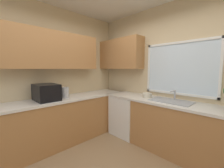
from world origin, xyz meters
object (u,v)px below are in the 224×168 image
kettle (65,92)px  sink_assembly (171,101)px  dishwasher (127,115)px  bowl (147,95)px  microwave (46,92)px

kettle → sink_assembly: kettle is taller
kettle → sink_assembly: bearing=36.5°
dishwasher → kettle: 1.42m
bowl → sink_assembly: bearing=0.7°
kettle → bowl: kettle is taller
dishwasher → sink_assembly: sink_assembly is taller
kettle → sink_assembly: 1.97m
dishwasher → microwave: (-0.66, -1.48, 0.61)m
microwave → bowl: microwave is taller
dishwasher → sink_assembly: (0.94, 0.04, 0.48)m
microwave → sink_assembly: (1.60, 1.52, -0.14)m
dishwasher → bowl: bearing=3.7°
microwave → bowl: bearing=53.2°
microwave → kettle: bearing=86.7°
sink_assembly → dishwasher: bearing=-177.8°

